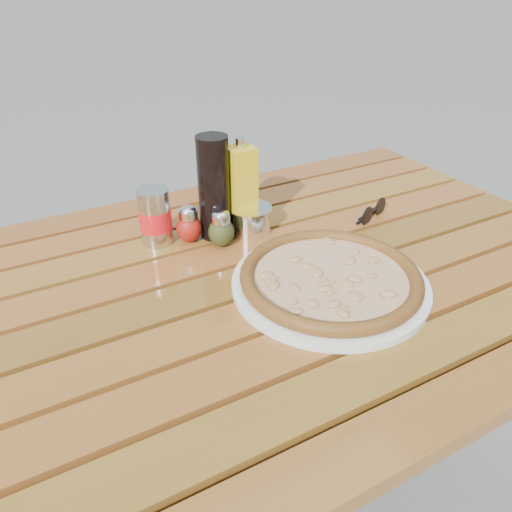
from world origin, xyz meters
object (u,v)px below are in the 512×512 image
table (261,306)px  parmesan_tin (250,219)px  dark_bottle (214,188)px  soda_can (155,217)px  pizza (330,277)px  pepper_shaker (189,225)px  sunglasses (373,212)px  oregano_shaker (221,229)px  plate (330,284)px  olive_oil_cruet (241,190)px

table → parmesan_tin: (0.06, 0.16, 0.11)m
dark_bottle → soda_can: 0.14m
soda_can → pizza: bearing=-55.0°
pepper_shaker → dark_bottle: dark_bottle is taller
dark_bottle → sunglasses: size_ratio=2.05×
pizza → table: bearing=132.0°
oregano_shaker → dark_bottle: bearing=80.3°
pizza → oregano_shaker: size_ratio=4.50×
oregano_shaker → sunglasses: size_ratio=0.76×
plate → pepper_shaker: size_ratio=4.39×
soda_can → parmesan_tin: bearing=-15.2°
pizza → plate: bearing=-135.0°
pizza → pepper_shaker: pepper_shaker is taller
dark_bottle → parmesan_tin: (0.07, -0.02, -0.08)m
plate → olive_oil_cruet: 0.29m
oregano_shaker → parmesan_tin: 0.08m
pizza → sunglasses: (0.25, 0.18, -0.01)m
pepper_shaker → olive_oil_cruet: 0.13m
pepper_shaker → soda_can: soda_can is taller
oregano_shaker → parmesan_tin: bearing=16.5°
pizza → olive_oil_cruet: bearing=98.2°
table → plate: bearing=-48.0°
plate → parmesan_tin: size_ratio=2.91×
plate → oregano_shaker: oregano_shaker is taller
parmesan_tin → pizza: bearing=-84.4°
sunglasses → soda_can: bearing=142.5°
table → oregano_shaker: 0.18m
soda_can → plate: bearing=-55.0°
soda_can → sunglasses: soda_can is taller
parmesan_tin → dark_bottle: bearing=163.0°
plate → pepper_shaker: bearing=118.8°
soda_can → sunglasses: size_ratio=1.12×
soda_can → olive_oil_cruet: bearing=-12.1°
dark_bottle → parmesan_tin: 0.11m
olive_oil_cruet → sunglasses: olive_oil_cruet is taller
soda_can → parmesan_tin: (0.19, -0.05, -0.03)m
table → dark_bottle: dark_bottle is taller
oregano_shaker → parmesan_tin: (0.08, 0.02, -0.01)m
table → soda_can: soda_can is taller
pizza → oregano_shaker: bearing=114.1°
sunglasses → dark_bottle: bearing=142.0°
table → pepper_shaker: size_ratio=17.07×
soda_can → pepper_shaker: bearing=-23.6°
table → sunglasses: sunglasses is taller
parmesan_tin → soda_can: bearing=164.8°
pepper_shaker → plate: bearing=-61.2°
oregano_shaker → parmesan_tin: oregano_shaker is taller
olive_oil_cruet → sunglasses: size_ratio=1.96×
pizza → dark_bottle: bearing=109.1°
table → sunglasses: bearing=13.6°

